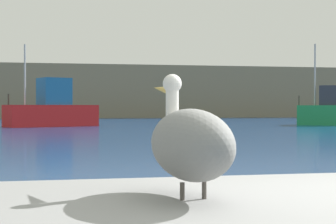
# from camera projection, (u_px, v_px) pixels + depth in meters

# --- Properties ---
(hillside_backdrop) EXTENTS (140.00, 13.05, 6.22)m
(hillside_backdrop) POSITION_uv_depth(u_px,v_px,m) (79.00, 92.00, 67.45)
(hillside_backdrop) COLOR #7F755B
(hillside_backdrop) RESTS_ON ground
(pelican) EXTENTS (0.55, 1.29, 0.81)m
(pelican) POSITION_uv_depth(u_px,v_px,m) (190.00, 143.00, 3.42)
(pelican) COLOR gray
(pelican) RESTS_ON pier_dock
(fishing_boat_red) EXTENTS (6.31, 4.22, 5.34)m
(fishing_boat_red) POSITION_uv_depth(u_px,v_px,m) (52.00, 110.00, 35.73)
(fishing_boat_red) COLOR red
(fishing_boat_red) RESTS_ON ground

